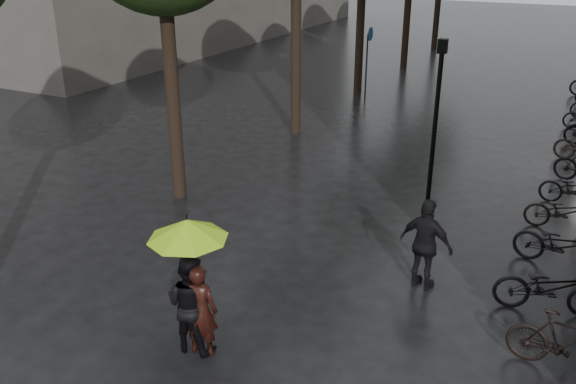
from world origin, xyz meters
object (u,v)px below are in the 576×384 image
Objects in this scene: lamp_post at (437,106)px; person_black at (190,303)px; person_burgundy at (200,310)px; pedestrian_walking at (426,244)px.

person_black is at bearing -103.22° from lamp_post.
lamp_post is at bearing -114.18° from person_burgundy.
lamp_post reaches higher than pedestrian_walking.
person_burgundy is at bearing 167.09° from person_black.
lamp_post is at bearing -64.49° from pedestrian_walking.
pedestrian_walking is at bearing -132.53° from person_black.
pedestrian_walking is 0.45× the size of lamp_post.
pedestrian_walking is at bearing -76.55° from lamp_post.
person_burgundy is 4.20m from pedestrian_walking.
lamp_post reaches higher than person_black.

